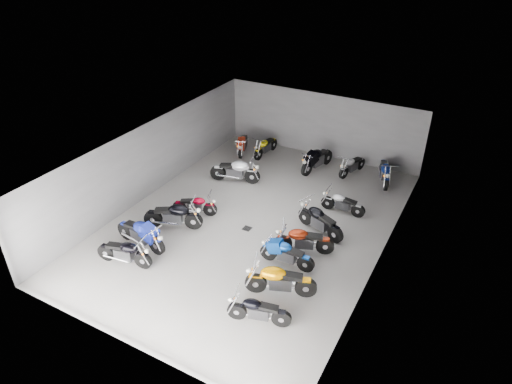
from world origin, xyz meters
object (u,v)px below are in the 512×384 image
at_px(motorcycle_right_b, 280,280).
at_px(motorcycle_back_a, 243,144).
at_px(motorcycle_back_b, 265,146).
at_px(motorcycle_right_f, 342,203).
at_px(motorcycle_right_e, 320,221).
at_px(motorcycle_back_d, 317,159).
at_px(motorcycle_back_f, 385,172).
at_px(motorcycle_left_c, 174,216).
at_px(motorcycle_left_f, 236,171).
at_px(motorcycle_left_a, 125,252).
at_px(motorcycle_left_b, 141,234).
at_px(motorcycle_right_a, 258,310).
at_px(motorcycle_right_d, 303,240).
at_px(motorcycle_left_d, 195,205).
at_px(motorcycle_back_e, 352,165).
at_px(drain_grate, 247,228).
at_px(motorcycle_right_c, 286,254).

bearing_deg(motorcycle_right_b, motorcycle_back_a, 15.05).
bearing_deg(motorcycle_back_b, motorcycle_right_f, 152.55).
distance_m(motorcycle_right_e, motorcycle_back_d, 5.13).
height_order(motorcycle_back_a, motorcycle_back_f, motorcycle_back_f).
bearing_deg(motorcycle_back_b, motorcycle_left_c, 93.53).
distance_m(motorcycle_left_f, motorcycle_right_b, 7.51).
height_order(motorcycle_left_a, motorcycle_right_e, motorcycle_right_e).
bearing_deg(motorcycle_left_a, motorcycle_right_b, 92.32).
xyz_separation_m(motorcycle_left_b, motorcycle_right_a, (5.48, -1.21, -0.09)).
bearing_deg(motorcycle_left_b, motorcycle_right_d, 121.11).
relative_size(motorcycle_left_d, motorcycle_back_e, 0.95).
bearing_deg(motorcycle_back_b, motorcycle_left_b, 91.69).
bearing_deg(motorcycle_right_f, motorcycle_left_d, 120.11).
distance_m(motorcycle_right_f, motorcycle_back_b, 6.16).
xyz_separation_m(drain_grate, motorcycle_left_a, (-2.64, -3.86, 0.50)).
xyz_separation_m(motorcycle_left_b, motorcycle_back_f, (6.47, 9.01, -0.02)).
height_order(motorcycle_left_a, motorcycle_back_b, motorcycle_left_a).
height_order(motorcycle_right_b, motorcycle_back_d, motorcycle_back_d).
height_order(drain_grate, motorcycle_left_c, motorcycle_left_c).
relative_size(motorcycle_right_e, motorcycle_back_b, 1.05).
relative_size(motorcycle_left_d, motorcycle_back_f, 0.83).
height_order(motorcycle_back_a, motorcycle_back_d, motorcycle_back_d).
bearing_deg(motorcycle_right_e, motorcycle_back_e, 25.55).
bearing_deg(motorcycle_left_a, motorcycle_left_b, 179.16).
bearing_deg(motorcycle_left_f, motorcycle_left_c, -18.44).
xyz_separation_m(motorcycle_right_d, motorcycle_back_a, (-6.03, 6.10, -0.03)).
xyz_separation_m(motorcycle_left_f, motorcycle_right_b, (4.98, -5.62, -0.01)).
relative_size(motorcycle_left_a, motorcycle_back_f, 0.98).
distance_m(drain_grate, motorcycle_back_f, 7.23).
bearing_deg(motorcycle_left_d, motorcycle_back_a, 169.77).
relative_size(drain_grate, motorcycle_back_d, 0.14).
bearing_deg(motorcycle_right_f, motorcycle_left_a, 140.82).
relative_size(motorcycle_left_b, motorcycle_right_d, 1.14).
relative_size(motorcycle_left_a, motorcycle_right_f, 1.12).
relative_size(motorcycle_left_c, motorcycle_left_f, 0.96).
distance_m(motorcycle_right_d, motorcycle_back_b, 8.05).
height_order(motorcycle_left_c, motorcycle_right_c, motorcycle_left_c).
bearing_deg(motorcycle_left_b, motorcycle_right_a, 83.39).
height_order(motorcycle_right_d, motorcycle_back_d, motorcycle_back_d).
relative_size(motorcycle_left_b, motorcycle_right_e, 1.10).
relative_size(motorcycle_right_a, motorcycle_right_d, 0.93).
bearing_deg(motorcycle_right_c, motorcycle_left_d, 74.63).
distance_m(motorcycle_left_d, motorcycle_right_f, 5.97).
bearing_deg(motorcycle_back_b, motorcycle_right_e, 139.12).
xyz_separation_m(motorcycle_back_a, motorcycle_back_b, (1.15, 0.30, -0.01)).
height_order(motorcycle_back_d, motorcycle_back_e, motorcycle_back_d).
xyz_separation_m(motorcycle_right_e, motorcycle_back_a, (-6.08, 4.68, -0.04)).
height_order(motorcycle_left_d, motorcycle_left_f, motorcycle_left_f).
xyz_separation_m(motorcycle_back_a, motorcycle_back_d, (4.05, 0.03, 0.07)).
bearing_deg(drain_grate, motorcycle_back_d, 85.16).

